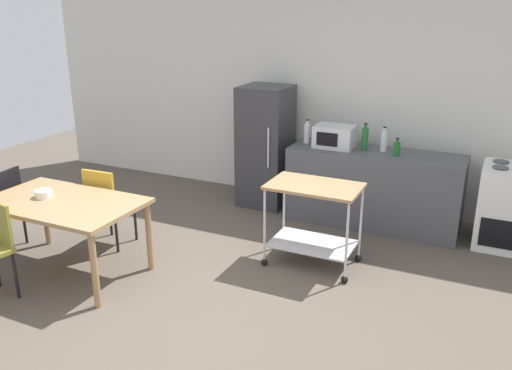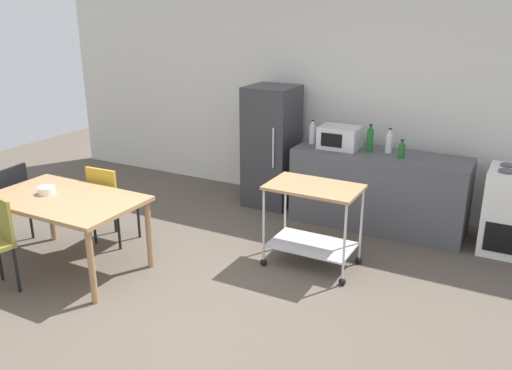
{
  "view_description": "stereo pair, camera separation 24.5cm",
  "coord_description": "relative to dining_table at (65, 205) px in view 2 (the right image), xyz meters",
  "views": [
    {
      "loc": [
        2.2,
        -3.36,
        2.54
      ],
      "look_at": [
        0.03,
        1.2,
        0.8
      ],
      "focal_mm": 37.41,
      "sensor_mm": 36.0,
      "label": 1
    },
    {
      "loc": [
        2.41,
        -3.25,
        2.54
      ],
      "look_at": [
        0.03,
        1.2,
        0.8
      ],
      "focal_mm": 37.41,
      "sensor_mm": 36.0,
      "label": 2
    }
  ],
  "objects": [
    {
      "name": "bottle_soy_sauce",
      "position": [
        2.64,
        2.4,
        0.31
      ],
      "size": [
        0.07,
        0.07,
        0.21
      ],
      "color": "#1E6628",
      "rests_on": "kitchen_counter"
    },
    {
      "name": "kitchen_cart",
      "position": [
        2.1,
        1.2,
        -0.1
      ],
      "size": [
        0.91,
        0.57,
        0.85
      ],
      "color": "#A37A51",
      "rests_on": "ground_plane"
    },
    {
      "name": "chair_mustard",
      "position": [
        -0.03,
        0.65,
        -0.15
      ],
      "size": [
        0.42,
        0.42,
        0.89
      ],
      "rotation": [
        0.0,
        0.0,
        3.19
      ],
      "color": "gold",
      "rests_on": "ground_plane"
    },
    {
      "name": "dining_table",
      "position": [
        0.0,
        0.0,
        0.0
      ],
      "size": [
        1.5,
        0.9,
        0.75
      ],
      "color": "#A37A51",
      "rests_on": "ground_plane"
    },
    {
      "name": "kitchen_counter",
      "position": [
        2.4,
        2.48,
        -0.22
      ],
      "size": [
        2.0,
        0.64,
        0.9
      ],
      "primitive_type": "cube",
      "color": "#4C4C51",
      "rests_on": "ground_plane"
    },
    {
      "name": "fruit_bowl",
      "position": [
        -0.23,
        0.0,
        0.12
      ],
      "size": [
        0.17,
        0.17,
        0.07
      ],
      "primitive_type": "cylinder",
      "color": "white",
      "rests_on": "dining_table"
    },
    {
      "name": "bottle_vinegar",
      "position": [
        2.46,
        2.55,
        0.35
      ],
      "size": [
        0.07,
        0.07,
        0.28
      ],
      "color": "silver",
      "rests_on": "kitchen_counter"
    },
    {
      "name": "refrigerator",
      "position": [
        0.95,
        2.58,
        0.1
      ],
      "size": [
        0.6,
        0.63,
        1.55
      ],
      "color": "#333338",
      "rests_on": "ground_plane"
    },
    {
      "name": "back_wall",
      "position": [
        1.5,
        3.08,
        0.78
      ],
      "size": [
        8.4,
        0.12,
        2.9
      ],
      "primitive_type": "cube",
      "color": "silver",
      "rests_on": "ground_plane"
    },
    {
      "name": "chair_black",
      "position": [
        -1.01,
        0.12,
        -0.15
      ],
      "size": [
        0.44,
        0.44,
        0.89
      ],
      "rotation": [
        0.0,
        0.0,
        -1.46
      ],
      "color": "black",
      "rests_on": "ground_plane"
    },
    {
      "name": "bottle_olive_oil",
      "position": [
        2.25,
        2.5,
        0.37
      ],
      "size": [
        0.08,
        0.08,
        0.32
      ],
      "color": "#1E6628",
      "rests_on": "kitchen_counter"
    },
    {
      "name": "microwave",
      "position": [
        1.9,
        2.47,
        0.36
      ],
      "size": [
        0.46,
        0.35,
        0.26
      ],
      "color": "silver",
      "rests_on": "kitchen_counter"
    },
    {
      "name": "bottle_sesame_oil",
      "position": [
        1.53,
        2.52,
        0.35
      ],
      "size": [
        0.08,
        0.08,
        0.29
      ],
      "color": "silver",
      "rests_on": "kitchen_counter"
    },
    {
      "name": "ground_plane",
      "position": [
        1.5,
        -0.12,
        -0.67
      ],
      "size": [
        12.0,
        12.0,
        0.0
      ],
      "primitive_type": "plane",
      "color": "brown"
    }
  ]
}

